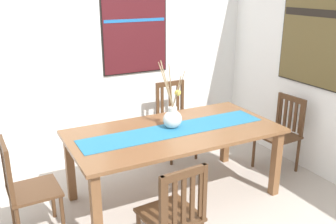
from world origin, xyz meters
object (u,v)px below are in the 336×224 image
object	(u,v)px
dining_table	(174,138)
chair_0	(281,132)
chair_1	(175,120)
painting_on_side_wall	(314,35)
centerpiece_vase	(173,117)
chair_3	(174,214)
painting_on_back_wall	(135,33)
chair_2	(26,187)

from	to	relation	value
dining_table	chair_0	distance (m)	1.45
chair_1	painting_on_side_wall	size ratio (longest dim) A/B	0.85
centerpiece_vase	painting_on_side_wall	size ratio (longest dim) A/B	0.60
centerpiece_vase	chair_1	xyz separation A→B (m)	(0.49, 0.85, -0.39)
dining_table	chair_1	size ratio (longest dim) A/B	2.17
dining_table	painting_on_side_wall	size ratio (longest dim) A/B	1.85
chair_0	chair_3	xyz separation A→B (m)	(-1.93, -0.90, 0.00)
centerpiece_vase	chair_0	bearing A→B (deg)	-2.76
chair_0	dining_table	bearing A→B (deg)	179.52
chair_1	chair_3	bearing A→B (deg)	-118.66
centerpiece_vase	painting_on_back_wall	size ratio (longest dim) A/B	0.67
dining_table	centerpiece_vase	distance (m)	0.22
chair_0	chair_2	size ratio (longest dim) A/B	0.96
centerpiece_vase	chair_3	xyz separation A→B (m)	(-0.50, -0.97, -0.40)
centerpiece_vase	painting_on_side_wall	xyz separation A→B (m)	(1.70, -0.13, 0.72)
chair_2	chair_1	bearing A→B (deg)	24.71
painting_on_back_wall	painting_on_side_wall	world-z (taller)	painting_on_side_wall
chair_1	chair_3	size ratio (longest dim) A/B	1.06
chair_1	painting_on_side_wall	distance (m)	1.92
chair_0	chair_3	size ratio (longest dim) A/B	0.99
chair_1	painting_on_side_wall	bearing A→B (deg)	-38.82
chair_2	centerpiece_vase	bearing A→B (deg)	1.73
chair_3	painting_on_back_wall	size ratio (longest dim) A/B	0.89
chair_1	chair_3	distance (m)	2.06
centerpiece_vase	painting_on_side_wall	bearing A→B (deg)	-4.51
dining_table	chair_0	world-z (taller)	chair_0
chair_0	painting_on_back_wall	distance (m)	2.15
painting_on_back_wall	painting_on_side_wall	bearing A→B (deg)	-42.02
painting_on_back_wall	painting_on_side_wall	xyz separation A→B (m)	(1.56, -1.41, 0.04)
chair_0	chair_2	distance (m)	2.87
chair_2	painting_on_side_wall	world-z (taller)	painting_on_side_wall
dining_table	painting_on_side_wall	distance (m)	1.95
centerpiece_vase	painting_on_back_wall	xyz separation A→B (m)	(0.14, 1.27, 0.68)
chair_3	painting_on_side_wall	xyz separation A→B (m)	(2.21, 0.83, 1.12)
centerpiece_vase	chair_0	world-z (taller)	centerpiece_vase
chair_3	centerpiece_vase	bearing A→B (deg)	62.43
centerpiece_vase	chair_0	xyz separation A→B (m)	(1.42, -0.07, -0.40)
centerpiece_vase	chair_3	distance (m)	1.16
chair_0	chair_1	world-z (taller)	chair_1
chair_1	chair_3	world-z (taller)	chair_1
dining_table	chair_0	size ratio (longest dim) A/B	2.34
chair_0	painting_on_back_wall	xyz separation A→B (m)	(-1.28, 1.34, 1.08)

